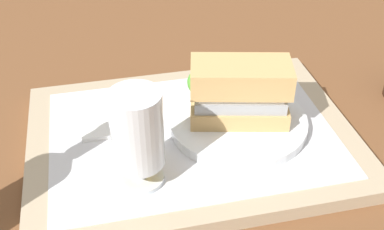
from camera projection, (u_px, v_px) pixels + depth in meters
ground_plane at (192, 144)px, 0.67m from camera, size 3.00×3.00×0.00m
tray at (192, 138)px, 0.66m from camera, size 0.44×0.32×0.02m
placemat at (192, 132)px, 0.66m from camera, size 0.38×0.27×0.00m
plate at (237, 120)px, 0.67m from camera, size 0.19×0.19×0.01m
sandwich at (236, 89)px, 0.64m from camera, size 0.14×0.09×0.08m
beer_glass at (137, 134)px, 0.54m from camera, size 0.06×0.06×0.12m
napkin_folded at (114, 121)px, 0.67m from camera, size 0.09×0.07×0.01m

